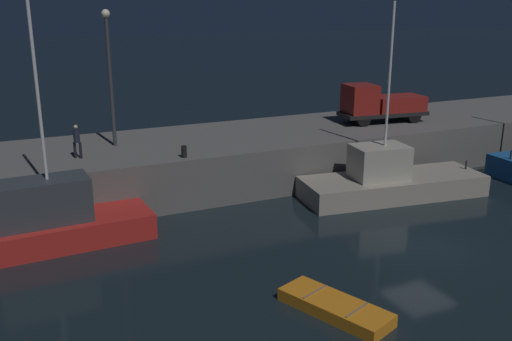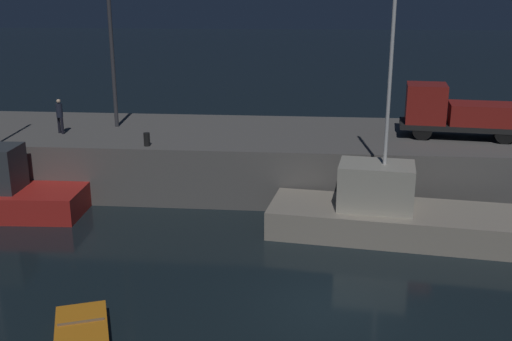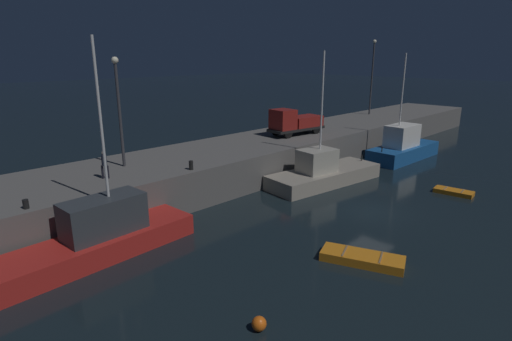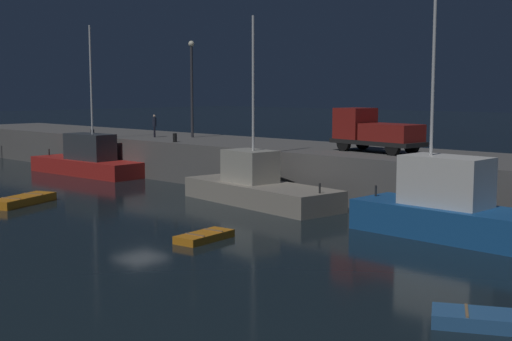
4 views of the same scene
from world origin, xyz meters
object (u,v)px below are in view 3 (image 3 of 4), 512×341
Objects in this scene: bollard_west at (26,204)px; bollard_central at (191,165)px; dinghy_orange_near at (362,258)px; lamp_post_west at (119,103)px; fishing_boat_orange at (323,173)px; fishing_boat_white at (403,147)px; rowboat_white_mid at (454,192)px; mooring_buoy_near at (259,324)px; dockworker at (104,163)px; lamp_post_east at (372,72)px; utility_truck at (294,122)px; fishing_trawler_red at (99,237)px.

bollard_central is (9.92, 0.02, 0.06)m from bollard_west.
dinghy_orange_near is 17.75m from lamp_post_west.
fishing_boat_orange is 20.78m from bollard_west.
fishing_boat_white is at bearing -16.89° from lamp_post_west.
rowboat_white_mid is 24.55m from lamp_post_west.
fishing_boat_orange is at bearing 28.89° from mooring_buoy_near.
rowboat_white_mid is 21.26m from mooring_buoy_near.
dinghy_orange_near is 2.51× the size of dockworker.
lamp_post_west is at bearing 39.96° from dockworker.
lamp_post_west reaches higher than dinghy_orange_near.
utility_truck is at bearing -172.89° from lamp_post_east.
bollard_central reaches higher than mooring_buoy_near.
fishing_boat_orange is 12.91m from dinghy_orange_near.
fishing_trawler_red is 7.98m from bollard_central.
fishing_boat_white reaches higher than bollard_central.
lamp_post_west is 6.15m from bollard_central.
lamp_post_east is at bearing 4.84° from dockworker.
bollard_west is (-32.56, 3.74, 1.72)m from fishing_boat_white.
fishing_boat_white is 14.24m from lamp_post_east.
bollard_central is at bearing 164.39° from fishing_boat_orange.
lamp_post_west is 1.22× the size of utility_truck.
dinghy_orange_near is at bearing -48.07° from fishing_trawler_red.
bollard_west is 9.92m from bollard_central.
mooring_buoy_near is 0.34× the size of dockworker.
dinghy_orange_near is 1.53× the size of rowboat_white_mid.
fishing_trawler_red is at bearing 131.93° from dinghy_orange_near.
fishing_trawler_red is 1.20× the size of lamp_post_east.
lamp_post_east reaches higher than mooring_buoy_near.
mooring_buoy_near is 41.85m from lamp_post_east.
dinghy_orange_near is 12.41m from bollard_central.
fishing_boat_orange reaches higher than bollard_west.
lamp_post_east reaches higher than rowboat_white_mid.
lamp_post_west is at bearing 139.74° from rowboat_white_mid.
fishing_trawler_red reaches higher than bollard_central.
lamp_post_east is at bearing 10.68° from fishing_trawler_red.
fishing_boat_white is 1.12× the size of lamp_post_east.
dinghy_orange_near is at bearing -46.67° from bollard_west.
mooring_buoy_near is at bearing -163.84° from fishing_boat_white.
bollard_central is at bearing 143.58° from rowboat_white_mid.
fishing_trawler_red is 9.71m from lamp_post_west.
dockworker is (-20.20, 13.42, 3.48)m from rowboat_white_mid.
dockworker reaches higher than bollard_central.
fishing_boat_white is 27.05m from lamp_post_west.
fishing_boat_orange is 18.80m from mooring_buoy_near.
rowboat_white_mid is at bearing -133.91° from fishing_boat_white.
fishing_trawler_red reaches higher than dockworker.
lamp_post_east reaches higher than dockworker.
fishing_trawler_red is 6.39× the size of dockworker.
utility_truck is (3.49, 5.94, 2.98)m from fishing_boat_orange.
dinghy_orange_near is 0.59× the size of lamp_post_west.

